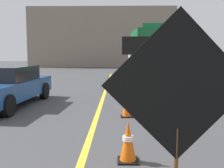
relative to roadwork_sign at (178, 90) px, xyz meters
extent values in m
cube|color=yellow|center=(-1.26, 2.97, -1.47)|extent=(0.14, 36.00, 0.01)
cube|color=orange|center=(0.00, 0.00, 0.05)|extent=(1.55, 0.14, 1.56)
cube|color=black|center=(0.00, -0.01, 0.05)|extent=(1.63, 0.12, 1.63)
cube|color=black|center=(0.00, 0.02, 0.05)|extent=(0.28, 0.03, 0.52)
cube|color=orange|center=(0.36, 11.62, -1.25)|extent=(1.22, 1.87, 0.45)
cylinder|color=#4C4C4C|center=(0.36, 11.62, -0.37)|extent=(0.10, 0.10, 1.30)
cube|color=black|center=(0.36, 11.62, 0.75)|extent=(1.60, 0.18, 0.95)
sphere|color=yellow|center=(0.91, 11.63, 0.75)|extent=(0.09, 0.09, 0.09)
sphere|color=yellow|center=(0.61, 11.65, 0.75)|extent=(0.09, 0.09, 0.09)
sphere|color=yellow|center=(0.32, 11.67, 0.75)|extent=(0.09, 0.09, 0.09)
sphere|color=yellow|center=(0.02, 11.69, 0.75)|extent=(0.09, 0.09, 0.09)
sphere|color=yellow|center=(-0.15, 11.70, 0.93)|extent=(0.09, 0.09, 0.09)
sphere|color=yellow|center=(-0.15, 11.70, 0.57)|extent=(0.09, 0.09, 0.09)
cube|color=black|center=(1.64, 18.06, -0.90)|extent=(1.99, 7.64, 0.25)
cube|color=silver|center=(1.53, 20.79, 0.18)|extent=(2.52, 2.21, 1.90)
cube|color=#14592D|center=(1.68, 16.90, 0.59)|extent=(2.64, 5.24, 2.71)
cylinder|color=black|center=(0.37, 20.59, -1.02)|extent=(0.31, 0.91, 0.90)
cylinder|color=black|center=(2.71, 20.68, -1.02)|extent=(0.31, 0.91, 0.90)
cylinder|color=black|center=(0.55, 15.75, -1.02)|extent=(0.31, 0.91, 0.90)
cylinder|color=black|center=(2.89, 15.84, -1.02)|extent=(0.31, 0.91, 0.90)
cube|color=navy|center=(-4.63, 6.47, -0.89)|extent=(2.23, 4.84, 0.60)
cube|color=black|center=(-4.61, 6.70, -0.34)|extent=(1.82, 2.24, 0.50)
cylinder|color=black|center=(-3.84, 4.85, -1.14)|extent=(0.27, 0.67, 0.66)
cylinder|color=black|center=(-3.61, 7.96, -1.14)|extent=(0.27, 0.67, 0.66)
cylinder|color=black|center=(-5.42, 8.09, -1.14)|extent=(0.27, 0.67, 0.66)
cylinder|color=gray|center=(4.51, 24.86, 1.03)|extent=(0.18, 0.18, 5.00)
cube|color=#0F6033|center=(3.11, 24.97, 2.68)|extent=(2.60, 0.26, 1.30)
cube|color=white|center=(3.12, 25.01, 2.68)|extent=(1.82, 0.14, 0.18)
cube|color=gray|center=(-2.76, 35.15, 2.31)|extent=(18.62, 7.43, 7.56)
cube|color=black|center=(-0.46, 1.64, -1.46)|extent=(0.36, 0.36, 0.03)
cone|color=#EA5B0C|center=(-0.46, 1.64, -1.10)|extent=(0.28, 0.28, 0.69)
cylinder|color=white|center=(-0.46, 1.64, -1.06)|extent=(0.19, 0.19, 0.08)
cube|color=black|center=(-0.38, 4.94, -1.46)|extent=(0.36, 0.36, 0.03)
cone|color=#EA5B0C|center=(-0.38, 4.94, -1.11)|extent=(0.28, 0.28, 0.66)
cylinder|color=white|center=(-0.38, 4.94, -1.08)|extent=(0.19, 0.19, 0.08)
cube|color=black|center=(-0.12, 8.14, -1.46)|extent=(0.36, 0.36, 0.03)
cone|color=#EA5B0C|center=(-0.12, 8.14, -1.08)|extent=(0.28, 0.28, 0.72)
cylinder|color=white|center=(-0.12, 8.14, -1.04)|extent=(0.19, 0.19, 0.08)
camera|label=1|loc=(-0.64, -2.89, 0.39)|focal=43.88mm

